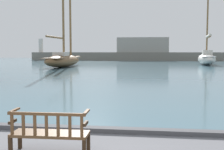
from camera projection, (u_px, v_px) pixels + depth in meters
name	position (u px, v px, depth m)	size (l,w,h in m)	color
harbor_water	(139.00, 64.00, 47.17)	(100.00, 80.00, 0.08)	slate
quay_edge_kerb	(94.00, 129.00, 7.49)	(40.00, 0.30, 0.12)	#4C4C50
park_bench	(50.00, 132.00, 5.81)	(1.61, 0.56, 0.92)	#322113
sailboat_nearest_port	(63.00, 59.00, 37.43)	(3.50, 12.26, 12.92)	brown
sailboat_outer_starboard	(207.00, 58.00, 43.28)	(3.44, 9.55, 11.46)	silver
far_breakwater	(141.00, 54.00, 63.20)	(50.86, 2.40, 5.26)	slate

